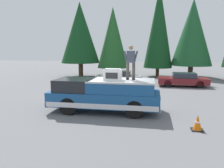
% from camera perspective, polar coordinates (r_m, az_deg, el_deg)
% --- Properties ---
extents(ground_plane, '(90.00, 90.00, 0.00)m').
position_cam_1_polar(ground_plane, '(11.90, -0.97, -6.49)').
color(ground_plane, slate).
extents(pickup_truck, '(2.01, 5.54, 1.65)m').
position_cam_1_polar(pickup_truck, '(11.35, -1.92, -2.72)').
color(pickup_truck, navy).
rests_on(pickup_truck, ground).
extents(compressor_unit, '(0.65, 0.84, 0.56)m').
position_cam_1_polar(compressor_unit, '(10.92, 0.20, 2.42)').
color(compressor_unit, white).
rests_on(compressor_unit, pickup_truck).
extents(person_on_truck_bed, '(0.29, 0.72, 1.69)m').
position_cam_1_polar(person_on_truck_bed, '(11.15, 4.78, 5.74)').
color(person_on_truck_bed, '#423D38').
rests_on(person_on_truck_bed, pickup_truck).
extents(parked_car_maroon, '(1.64, 4.10, 1.16)m').
position_cam_1_polar(parked_car_maroon, '(19.96, 17.59, 1.07)').
color(parked_car_maroon, maroon).
rests_on(parked_car_maroon, ground).
extents(parked_car_grey, '(1.64, 4.10, 1.16)m').
position_cam_1_polar(parked_car_grey, '(20.61, 1.91, 1.73)').
color(parked_car_grey, gray).
rests_on(parked_car_grey, ground).
extents(traffic_cone, '(0.47, 0.47, 0.62)m').
position_cam_1_polar(traffic_cone, '(9.52, 20.92, -9.27)').
color(traffic_cone, black).
rests_on(traffic_cone, ground).
extents(conifer_left, '(4.45, 4.45, 8.53)m').
position_cam_1_polar(conifer_left, '(26.73, 19.75, 12.19)').
color(conifer_left, '#4C3826').
rests_on(conifer_left, ground).
extents(conifer_center_left, '(3.23, 3.23, 10.19)m').
position_cam_1_polar(conifer_center_left, '(26.46, 11.80, 14.04)').
color(conifer_center_left, '#4C3826').
rests_on(conifer_center_left, ground).
extents(conifer_center_right, '(3.41, 3.41, 7.66)m').
position_cam_1_polar(conifer_center_right, '(25.31, 0.22, 11.64)').
color(conifer_center_right, '#4C3826').
rests_on(conifer_center_right, ground).
extents(conifer_right, '(4.31, 4.31, 8.28)m').
position_cam_1_polar(conifer_right, '(25.93, -8.11, 12.74)').
color(conifer_right, '#4C3826').
rests_on(conifer_right, ground).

